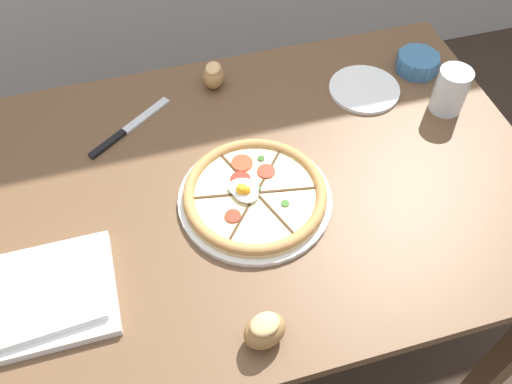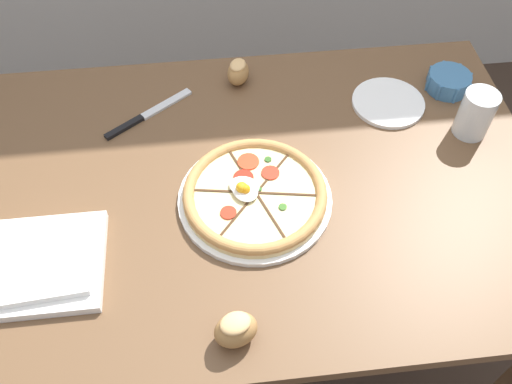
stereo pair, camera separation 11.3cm
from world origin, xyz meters
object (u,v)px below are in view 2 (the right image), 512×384
dining_table (253,212)px  ramekin_bowl (449,81)px  bread_piece_far (238,72)px  water_glass (475,116)px  knife_main (148,114)px  bread_piece_mid (236,329)px  side_saucer (388,103)px  pizza (256,195)px  napkin_folded (36,264)px

dining_table → ramekin_bowl: 0.59m
bread_piece_far → water_glass: (0.52, -0.23, 0.02)m
bread_piece_far → knife_main: bread_piece_far is taller
bread_piece_mid → side_saucer: (0.43, 0.56, -0.03)m
bread_piece_mid → knife_main: (-0.16, 0.59, -0.03)m
water_glass → side_saucer: bearing=145.9°
bread_piece_far → side_saucer: 0.38m
water_glass → knife_main: bearing=169.6°
pizza → side_saucer: 0.44m
side_saucer → napkin_folded: bearing=-154.8°
water_glass → side_saucer: water_glass is taller
napkin_folded → dining_table: bearing=20.6°
napkin_folded → side_saucer: 0.88m
bread_piece_mid → dining_table: bearing=79.2°
pizza → ramekin_bowl: pizza is taller
dining_table → bread_piece_far: bread_piece_far is taller
pizza → bread_piece_mid: size_ratio=3.60×
bread_piece_far → knife_main: (-0.23, -0.10, -0.03)m
pizza → napkin_folded: bearing=-165.2°
napkin_folded → bread_piece_far: bearing=48.8°
bread_piece_far → napkin_folded: bearing=-131.2°
dining_table → water_glass: 0.56m
napkin_folded → bread_piece_mid: bearing=-26.5°
napkin_folded → bread_piece_mid: (0.37, -0.18, 0.02)m
ramekin_bowl → napkin_folded: 1.04m
pizza → water_glass: size_ratio=2.89×
pizza → side_saucer: (0.36, 0.26, -0.01)m
bread_piece_mid → bread_piece_far: (0.07, 0.68, -0.00)m
ramekin_bowl → knife_main: bearing=-179.0°
ramekin_bowl → water_glass: bearing=-88.8°
bread_piece_mid → side_saucer: size_ratio=0.51×
dining_table → water_glass: (0.52, 0.10, 0.16)m
bread_piece_mid → side_saucer: 0.70m
bread_piece_mid → water_glass: water_glass is taller
pizza → bread_piece_far: bearing=90.4°
pizza → bread_piece_far: size_ratio=3.84×
dining_table → napkin_folded: napkin_folded is taller
bread_piece_mid → bread_piece_far: 0.69m
water_glass → side_saucer: size_ratio=0.64×
dining_table → bread_piece_far: size_ratio=15.26×
pizza → bread_piece_mid: (-0.07, -0.30, 0.02)m
pizza → napkin_folded: size_ratio=1.26×
napkin_folded → bread_piece_mid: bread_piece_mid is taller
water_glass → bread_piece_mid: bearing=-142.8°
knife_main → pizza: bearing=-86.5°
ramekin_bowl → side_saucer: (-0.16, -0.04, -0.02)m
dining_table → ramekin_bowl: ramekin_bowl is taller
bread_piece_mid → water_glass: bearing=37.2°
water_glass → ramekin_bowl: bearing=91.2°
napkin_folded → side_saucer: (0.80, 0.37, -0.01)m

